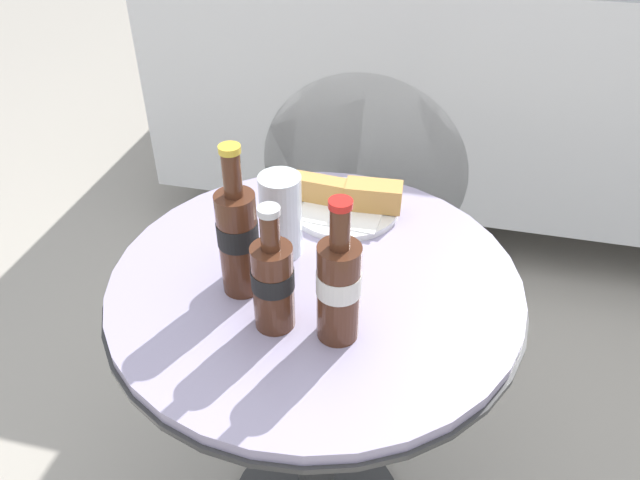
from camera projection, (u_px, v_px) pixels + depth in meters
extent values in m
cylinder|color=#333333|center=(316.00, 413.00, 1.23)|extent=(0.08, 0.08, 0.66)
cylinder|color=#333333|center=(315.00, 288.00, 1.03)|extent=(0.68, 0.68, 0.01)
cylinder|color=#9E93B2|center=(315.00, 281.00, 1.02)|extent=(0.67, 0.67, 0.02)
cylinder|color=#4C2819|center=(338.00, 293.00, 0.87)|extent=(0.06, 0.06, 0.16)
cylinder|color=silver|center=(339.00, 282.00, 0.86)|extent=(0.06, 0.06, 0.03)
cylinder|color=#4C2819|center=(340.00, 228.00, 0.80)|extent=(0.03, 0.03, 0.06)
cylinder|color=red|center=(341.00, 204.00, 0.78)|extent=(0.03, 0.03, 0.01)
cylinder|color=#4C2819|center=(239.00, 244.00, 0.94)|extent=(0.06, 0.06, 0.17)
cylinder|color=black|center=(238.00, 233.00, 0.93)|extent=(0.06, 0.06, 0.04)
cylinder|color=#4C2819|center=(232.00, 174.00, 0.87)|extent=(0.03, 0.03, 0.07)
cylinder|color=gold|center=(229.00, 149.00, 0.85)|extent=(0.03, 0.03, 0.01)
cylinder|color=#4C2819|center=(273.00, 287.00, 0.89)|extent=(0.06, 0.06, 0.14)
cylinder|color=black|center=(273.00, 278.00, 0.88)|extent=(0.06, 0.06, 0.03)
cylinder|color=#4C2819|center=(270.00, 231.00, 0.83)|extent=(0.03, 0.03, 0.06)
cylinder|color=silver|center=(269.00, 211.00, 0.81)|extent=(0.03, 0.03, 0.01)
cylinder|color=black|center=(281.00, 223.00, 1.04)|extent=(0.06, 0.06, 0.12)
cylinder|color=silver|center=(281.00, 215.00, 1.03)|extent=(0.07, 0.07, 0.15)
cylinder|color=white|center=(345.00, 208.00, 1.17)|extent=(0.20, 0.20, 0.01)
cube|color=white|center=(345.00, 205.00, 1.16)|extent=(0.16, 0.16, 0.00)
cube|color=#C68E47|center=(325.00, 190.00, 1.16)|extent=(0.13, 0.05, 0.05)
cube|color=#C68E47|center=(374.00, 196.00, 1.14)|extent=(0.11, 0.05, 0.05)
cylinder|color=black|center=(420.00, 12.00, 3.36)|extent=(0.67, 0.22, 0.67)
cylinder|color=black|center=(369.00, 156.00, 2.09)|extent=(0.67, 0.22, 0.67)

